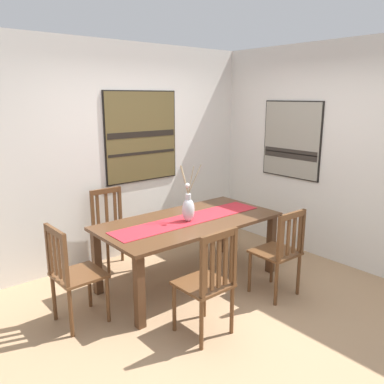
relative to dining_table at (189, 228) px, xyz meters
The scene contains 12 objects.
ground_plane 0.92m from the dining_table, 91.22° to the right, with size 6.40×6.40×0.03m, color #A37F5B.
wall_back 1.41m from the dining_table, 90.63° to the left, with size 6.40×0.12×2.70m, color silver.
wall_side 2.08m from the dining_table, 19.03° to the right, with size 0.12×6.40×2.70m, color silver.
dining_table is the anchor object (origin of this frame).
table_runner 0.10m from the dining_table, 89.55° to the left, with size 1.83×0.36×0.01m, color #B7232D.
centerpiece_vase 0.25m from the dining_table, 136.39° to the right, with size 0.23×0.21×0.61m.
chair_0 1.34m from the dining_table, behind, with size 0.43×0.43×0.95m.
chair_1 1.00m from the dining_table, 57.88° to the right, with size 0.43×0.43×0.94m.
chair_2 1.02m from the dining_table, 117.75° to the left, with size 0.44×0.44×0.97m.
chair_3 1.05m from the dining_table, 120.23° to the right, with size 0.43×0.43×0.99m.
painting_on_back_wall 1.47m from the dining_table, 82.32° to the left, with size 1.06×0.05×1.16m.
painting_on_side_wall 1.97m from the dining_table, ahead, with size 0.05×0.90×1.02m.
Camera 1 is at (-2.58, -2.53, 2.05)m, focal length 36.69 mm.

